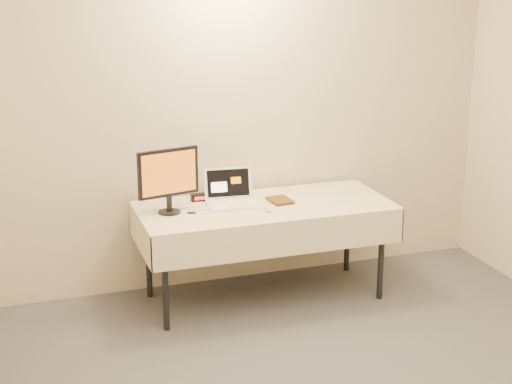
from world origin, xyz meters
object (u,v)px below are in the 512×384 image
object	(u,v)px
table	(265,213)
laptop	(230,196)
monitor	(168,176)
book	(271,189)

from	to	relation	value
table	laptop	xyz separation A→B (m)	(-0.23, 0.11, 0.12)
table	monitor	distance (m)	0.78
laptop	book	size ratio (longest dim) A/B	1.85
monitor	table	bearing A→B (deg)	-15.02
laptop	book	xyz separation A→B (m)	(0.28, -0.08, 0.04)
table	laptop	size ratio (longest dim) A/B	4.82
table	monitor	xyz separation A→B (m)	(-0.70, 0.03, 0.33)
laptop	book	distance (m)	0.30
table	monitor	bearing A→B (deg)	177.15
table	laptop	distance (m)	0.28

